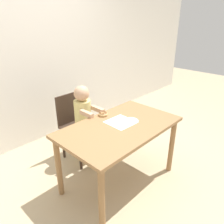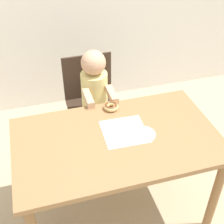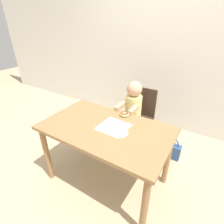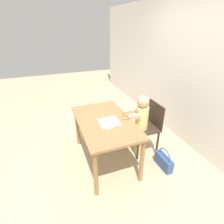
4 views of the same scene
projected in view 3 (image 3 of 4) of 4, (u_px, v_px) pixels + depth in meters
name	position (u px, v px, depth m)	size (l,w,h in m)	color
ground_plane	(107.00, 179.00, 2.11)	(12.00, 12.00, 0.00)	tan
wall_back	(162.00, 52.00, 2.70)	(8.00, 0.05, 2.50)	silver
dining_table	(106.00, 135.00, 1.80)	(1.30, 0.77, 0.74)	olive
chair	(136.00, 118.00, 2.44)	(0.42, 0.44, 0.89)	#38281E
child_figure	(132.00, 117.00, 2.31)	(0.23, 0.39, 1.05)	#E0D17F
donut	(125.00, 114.00, 1.95)	(0.11, 0.11, 0.04)	#DBB270
napkin	(114.00, 127.00, 1.76)	(0.29, 0.29, 0.00)	white
handbag	(167.00, 148.00, 2.42)	(0.35, 0.11, 0.34)	#2D4C84
plate	(120.00, 133.00, 1.66)	(0.16, 0.16, 0.01)	silver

